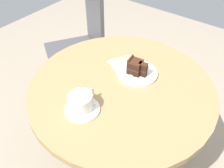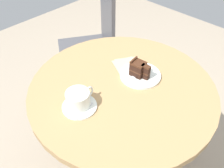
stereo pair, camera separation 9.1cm
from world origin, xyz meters
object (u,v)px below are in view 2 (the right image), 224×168
at_px(teaspoon, 81,113).
at_px(cake_slice, 139,69).
at_px(fork, 130,71).
at_px(saucer, 80,106).
at_px(coffee_cup, 78,99).
at_px(napkin, 128,65).
at_px(cake_plate, 140,75).
at_px(cafe_chair, 96,38).

xyz_separation_m(teaspoon, cake_slice, (0.34, -0.02, 0.04)).
bearing_deg(fork, cake_slice, -141.58).
distance_m(saucer, coffee_cup, 0.04).
xyz_separation_m(teaspoon, fork, (0.34, 0.03, 0.00)).
bearing_deg(cake_slice, napkin, 71.93).
distance_m(coffee_cup, fork, 0.31).
bearing_deg(cake_plate, saucer, 170.45).
xyz_separation_m(coffee_cup, cake_plate, (0.33, -0.06, -0.04)).
relative_size(saucer, cake_slice, 1.53).
xyz_separation_m(saucer, cake_plate, (0.33, -0.06, 0.00)).
height_order(teaspoon, cafe_chair, cafe_chair).
bearing_deg(teaspoon, cake_slice, 172.12).
xyz_separation_m(saucer, fork, (0.31, -0.01, 0.01)).
height_order(fork, napkin, fork).
bearing_deg(napkin, teaspoon, -168.35).
height_order(saucer, cafe_chair, cafe_chair).
height_order(cake_plate, napkin, cake_plate).
bearing_deg(napkin, cafe_chair, 63.33).
bearing_deg(fork, saucer, 117.24).
xyz_separation_m(saucer, cafe_chair, (0.62, 0.57, -0.18)).
bearing_deg(teaspoon, cafe_chair, -141.61).
distance_m(coffee_cup, cake_slice, 0.32).
xyz_separation_m(cake_slice, cafe_chair, (0.29, 0.62, -0.23)).
bearing_deg(teaspoon, napkin, -173.29).
distance_m(cake_slice, fork, 0.06).
bearing_deg(cafe_chair, cake_plate, 8.27).
bearing_deg(saucer, cafe_chair, 42.55).
height_order(coffee_cup, cafe_chair, cafe_chair).
bearing_deg(coffee_cup, fork, -2.62).
relative_size(teaspoon, cake_slice, 1.14).
relative_size(saucer, fork, 1.14).
distance_m(saucer, cake_plate, 0.34).
distance_m(cake_slice, napkin, 0.11).
bearing_deg(napkin, fork, -127.80).
relative_size(coffee_cup, cafe_chair, 0.15).
relative_size(fork, cafe_chair, 0.14).
height_order(coffee_cup, fork, coffee_cup).
height_order(teaspoon, fork, fork).
height_order(napkin, cafe_chair, cafe_chair).
bearing_deg(fork, napkin, -9.13).
distance_m(teaspoon, fork, 0.34).
xyz_separation_m(cake_plate, fork, (-0.02, 0.05, 0.01)).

